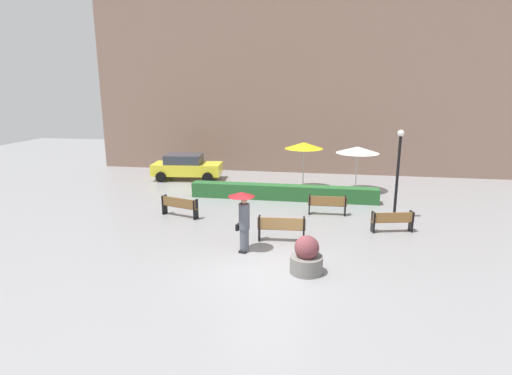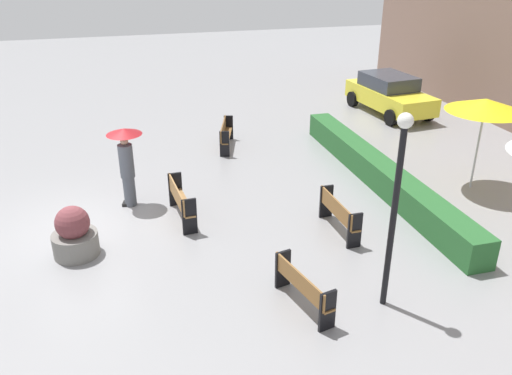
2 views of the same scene
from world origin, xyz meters
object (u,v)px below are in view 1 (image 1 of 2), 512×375
Objects in this scene: bench_back_row at (327,204)px; bench_far_right at (393,220)px; bench_mid_center at (281,227)px; parked_car at (186,166)px; lamp_post at (398,166)px; patio_umbrella_yellow at (304,146)px; bench_far_left at (179,205)px; planter_pot at (306,257)px; pedestrian_with_umbrella at (243,214)px; patio_umbrella_white at (358,150)px.

bench_back_row reaches higher than bench_far_right.
bench_mid_center is 11.92m from parked_car.
lamp_post reaches higher than bench_far_right.
patio_umbrella_yellow is at bearing 130.05° from lamp_post.
patio_umbrella_yellow reaches higher than bench_far_left.
parked_car is (-7.00, 9.65, 0.26)m from bench_mid_center.
planter_pot is at bearing -126.51° from bench_far_right.
planter_pot is 0.46× the size of patio_umbrella_yellow.
lamp_post is (0.31, 1.60, 1.91)m from bench_far_right.
pedestrian_with_umbrella reaches higher than bench_mid_center.
bench_far_right is 7.97m from patio_umbrella_yellow.
bench_back_row is at bearing 174.76° from lamp_post.
patio_umbrella_white reaches higher than bench_mid_center.
patio_umbrella_yellow reaches higher than bench_back_row.
parked_car is (-8.06, 12.19, 0.30)m from planter_pot.
parked_car is (-2.20, 7.41, 0.29)m from bench_far_left.
parked_car is at bearing 106.55° from bench_far_left.
bench_mid_center is 8.62m from patio_umbrella_yellow.
pedestrian_with_umbrella is at bearing -43.73° from bench_far_left.
parked_car is at bearing 125.98° from bench_mid_center.
pedestrian_with_umbrella reaches higher than bench_far_left.
bench_far_right is at bearing -3.08° from bench_far_left.
bench_far_left is at bearing -167.98° from bench_back_row.
pedestrian_with_umbrella is (-5.45, -2.95, 0.87)m from bench_far_right.
patio_umbrella_yellow is at bearing 105.94° from bench_back_row.
bench_mid_center is at bearing -92.10° from patio_umbrella_yellow.
bench_far_left is 1.51× the size of planter_pot.
bench_far_right is at bearing 28.45° from pedestrian_with_umbrella.
patio_umbrella_yellow is at bearing 120.59° from bench_far_right.
patio_umbrella_white is at bearing 98.97° from bench_far_right.
pedestrian_with_umbrella is at bearing -115.04° from patio_umbrella_white.
lamp_post is at bearing -28.57° from parked_car.
planter_pot is at bearing -30.71° from pedestrian_with_umbrella.
bench_far_right is 6.84m from patio_umbrella_white.
bench_mid_center is 0.68× the size of patio_umbrella_yellow.
parked_car is (-8.68, 6.03, 0.29)m from bench_back_row.
bench_far_right is at bearing -59.41° from patio_umbrella_yellow.
lamp_post reaches higher than patio_umbrella_yellow.
bench_far_left is at bearing 176.92° from bench_far_right.
bench_mid_center reaches higher than bench_far_right.
planter_pot is at bearing -56.53° from parked_car.
bench_far_left is at bearing -143.06° from patio_umbrella_white.
bench_mid_center is at bearing -24.99° from bench_far_left.
bench_back_row is 3.99m from bench_mid_center.
bench_mid_center is 5.95m from lamp_post.
pedestrian_with_umbrella is 10.49m from patio_umbrella_white.
lamp_post is 1.48× the size of patio_umbrella_yellow.
patio_umbrella_white is (1.54, 4.65, 1.79)m from bench_back_row.
pedestrian_with_umbrella reaches higher than bench_back_row.
pedestrian_with_umbrella is at bearing -61.88° from parked_car.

